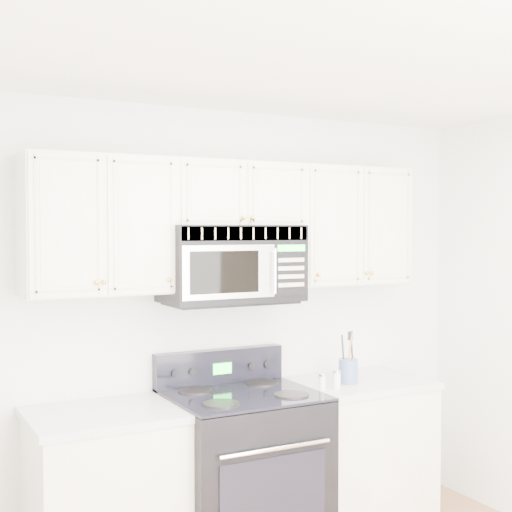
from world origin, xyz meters
TOP-DOWN VIEW (x-y plane):
  - room at (0.00, 0.00)m, footprint 3.51×3.51m
  - base_cabinet_left at (-0.80, 1.44)m, footprint 0.86×0.65m
  - base_cabinet_right at (0.80, 1.44)m, footprint 0.86×0.65m
  - range at (-0.04, 1.40)m, footprint 0.84×0.76m
  - upper_cabinets at (0.00, 1.58)m, footprint 2.44×0.37m
  - microwave at (-0.03, 1.54)m, footprint 0.81×0.46m
  - utensil_crock at (0.69, 1.39)m, footprint 0.12×0.12m
  - shaker_salt at (0.45, 1.31)m, footprint 0.04×0.04m
  - shaker_pepper at (0.55, 1.30)m, footprint 0.05×0.05m

SIDE VIEW (x-z plane):
  - base_cabinet_left at x=-0.80m, z-range -0.03..0.89m
  - base_cabinet_right at x=0.80m, z-range -0.03..0.89m
  - range at x=-0.04m, z-range -0.09..1.05m
  - shaker_salt at x=0.45m, z-range 0.92..1.02m
  - shaker_pepper at x=0.55m, z-range 0.92..1.03m
  - utensil_crock at x=0.69m, z-range 0.84..1.16m
  - room at x=0.00m, z-range 0.00..2.60m
  - microwave at x=-0.03m, z-range 1.45..1.90m
  - upper_cabinets at x=0.00m, z-range 1.56..2.31m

